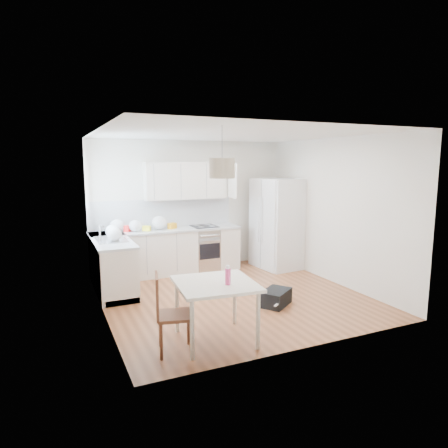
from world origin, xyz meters
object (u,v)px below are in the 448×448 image
object	(u,v)px
dining_chair	(175,313)
gym_bag	(276,297)
dining_table	(215,289)
refrigerator	(278,223)

from	to	relation	value
dining_chair	gym_bag	bearing A→B (deg)	37.51
dining_chair	gym_bag	xyz separation A→B (m)	(1.93, 0.87, -0.36)
dining_table	dining_chair	world-z (taller)	dining_chair
dining_chair	gym_bag	world-z (taller)	dining_chair
refrigerator	dining_chair	world-z (taller)	refrigerator
refrigerator	dining_table	size ratio (longest dim) A/B	1.81
refrigerator	gym_bag	bearing A→B (deg)	-127.69
dining_chair	gym_bag	distance (m)	2.15
dining_table	dining_chair	distance (m)	0.61
refrigerator	gym_bag	world-z (taller)	refrigerator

